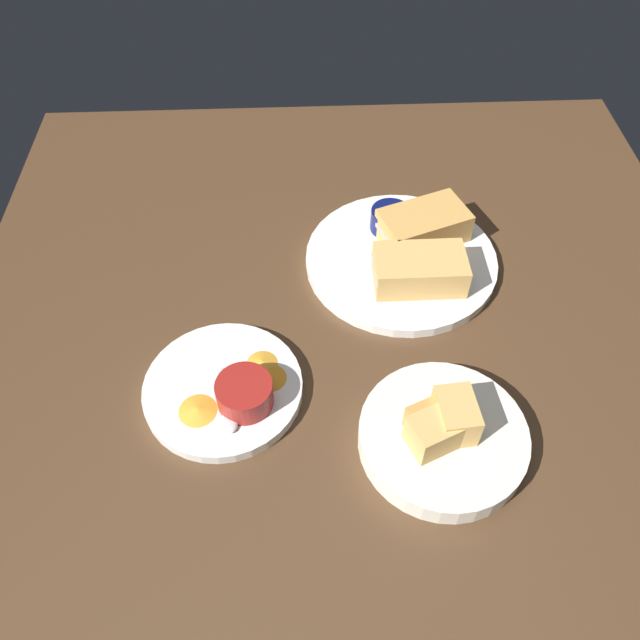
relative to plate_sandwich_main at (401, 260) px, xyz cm
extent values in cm
cube|color=#4C331E|center=(8.96, 10.98, -2.30)|extent=(110.00, 110.00, 3.00)
cylinder|color=white|center=(0.00, 0.00, 0.00)|extent=(28.99, 28.99, 1.60)
cube|color=tan|center=(-1.74, 5.23, 3.20)|extent=(13.05, 7.69, 4.80)
cube|color=#DB938E|center=(-1.74, 5.23, 3.20)|extent=(13.31, 7.08, 0.80)
cube|color=tan|center=(-3.66, -4.12, 3.20)|extent=(14.84, 11.66, 4.80)
cube|color=#DB938E|center=(-3.66, -4.12, 3.20)|extent=(14.87, 11.18, 0.80)
cylinder|color=#0C144C|center=(1.06, -6.43, 2.55)|extent=(6.21, 6.21, 3.50)
cylinder|color=black|center=(1.06, -6.43, 3.90)|extent=(5.09, 5.09, 0.60)
cube|color=silver|center=(1.87, 2.88, 1.05)|extent=(1.27, 5.55, 0.40)
ellipsoid|color=silver|center=(1.40, -2.60, 1.20)|extent=(2.47, 3.38, 0.80)
cylinder|color=white|center=(25.86, 22.23, 0.00)|extent=(20.54, 20.54, 1.60)
cylinder|color=maroon|center=(22.78, 24.80, 2.63)|extent=(7.12, 7.12, 3.67)
cylinder|color=olive|center=(22.78, 24.80, 4.07)|extent=(5.83, 5.83, 0.60)
cube|color=silver|center=(25.79, 22.55, 1.05)|extent=(1.86, 5.55, 0.40)
ellipsoid|color=silver|center=(24.72, 27.95, 1.20)|extent=(2.78, 3.57, 0.80)
cone|color=orange|center=(19.83, 21.39, 1.10)|extent=(5.61, 5.61, 0.60)
cone|color=gold|center=(23.32, 21.87, 1.10)|extent=(7.41, 7.41, 0.60)
cone|color=gold|center=(20.81, 19.04, 1.10)|extent=(5.45, 5.45, 0.60)
cone|color=gold|center=(28.69, 25.90, 1.10)|extent=(6.54, 6.54, 0.60)
cylinder|color=silver|center=(-1.08, 30.95, 0.70)|extent=(20.34, 20.34, 3.00)
cube|color=#C68C42|center=(0.23, 30.58, 4.08)|extent=(7.25, 6.41, 3.75)
cube|color=tan|center=(-2.13, 30.28, 4.60)|extent=(4.92, 6.37, 4.79)
cube|color=tan|center=(0.50, 32.16, 4.40)|extent=(7.25, 6.41, 4.39)
camera|label=1|loc=(15.37, 67.97, 68.76)|focal=35.61mm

